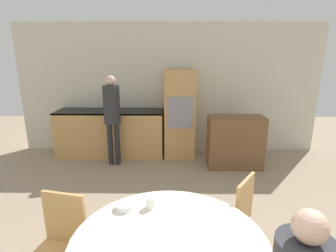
# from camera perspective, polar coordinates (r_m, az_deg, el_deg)

# --- Properties ---
(wall_back) EXTENTS (6.11, 0.05, 2.60)m
(wall_back) POSITION_cam_1_polar(r_m,az_deg,el_deg) (5.41, 0.16, 8.04)
(wall_back) COLOR beige
(wall_back) RESTS_ON ground_plane
(kitchen_counter) EXTENTS (2.09, 0.60, 0.92)m
(kitchen_counter) POSITION_cam_1_polar(r_m,az_deg,el_deg) (5.38, -12.35, -1.37)
(kitchen_counter) COLOR tan
(kitchen_counter) RESTS_ON ground_plane
(oven_unit) EXTENTS (0.59, 0.59, 1.71)m
(oven_unit) POSITION_cam_1_polar(r_m,az_deg,el_deg) (5.15, 2.52, 2.65)
(oven_unit) COLOR tan
(oven_unit) RESTS_ON ground_plane
(sideboard) EXTENTS (0.97, 0.45, 0.94)m
(sideboard) POSITION_cam_1_polar(r_m,az_deg,el_deg) (4.85, 14.39, -3.37)
(sideboard) COLOR brown
(sideboard) RESTS_ON ground_plane
(chair_far_left) EXTENTS (0.48, 0.48, 0.90)m
(chair_far_left) POSITION_cam_1_polar(r_m,az_deg,el_deg) (2.47, -22.45, -22.45)
(chair_far_left) COLOR tan
(chair_far_left) RESTS_ON ground_plane
(chair_far_right) EXTENTS (0.56, 0.56, 0.90)m
(chair_far_right) POSITION_cam_1_polar(r_m,az_deg,el_deg) (2.70, 14.10, -18.14)
(chair_far_right) COLOR tan
(chair_far_right) RESTS_ON ground_plane
(person_standing) EXTENTS (0.29, 0.29, 1.64)m
(person_standing) POSITION_cam_1_polar(r_m,az_deg,el_deg) (4.75, -12.10, 3.35)
(person_standing) COLOR #262628
(person_standing) RESTS_ON ground_plane
(cup) EXTENTS (0.07, 0.07, 0.09)m
(cup) POSITION_cam_1_polar(r_m,az_deg,el_deg) (2.21, -3.84, -16.30)
(cup) COLOR white
(cup) RESTS_ON dining_table
(bowl_near) EXTENTS (0.14, 0.14, 0.04)m
(bowl_near) POSITION_cam_1_polar(r_m,az_deg,el_deg) (1.84, -12.65, -25.08)
(bowl_near) COLOR silver
(bowl_near) RESTS_ON dining_table
(bowl_far) EXTENTS (0.14, 0.14, 0.04)m
(bowl_far) POSITION_cam_1_polar(r_m,az_deg,el_deg) (2.23, -9.48, -16.86)
(bowl_far) COLOR silver
(bowl_far) RESTS_ON dining_table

